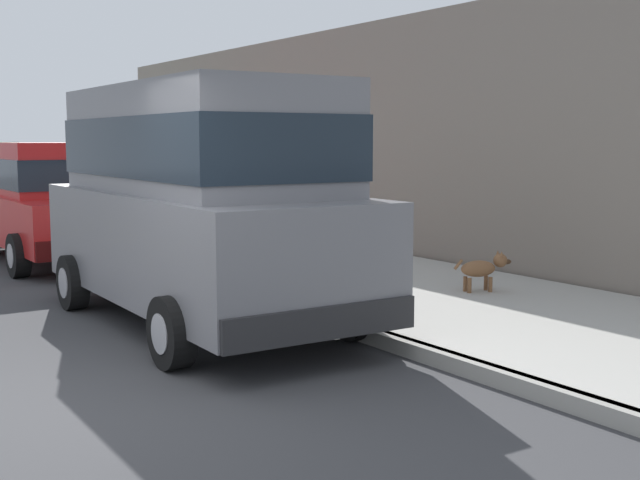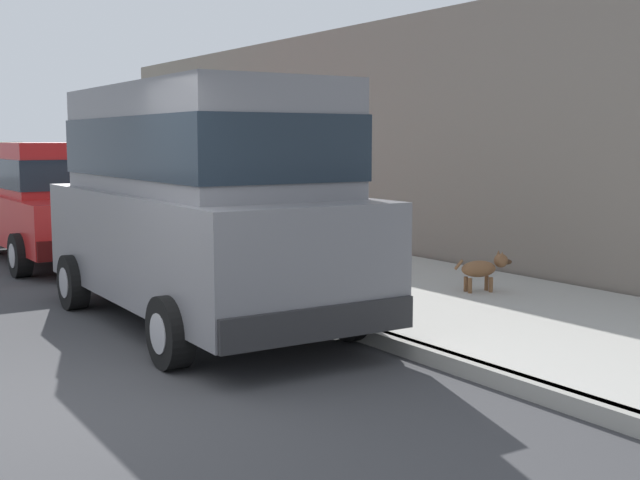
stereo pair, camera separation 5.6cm
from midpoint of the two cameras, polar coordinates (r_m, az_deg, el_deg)
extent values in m
plane|color=#38383A|center=(6.41, -18.28, -11.21)|extent=(80.00, 80.00, 0.00)
cube|color=gray|center=(7.80, 5.21, -7.11)|extent=(0.16, 64.00, 0.14)
cube|color=#A8A59E|center=(9.00, 14.26, -5.39)|extent=(3.60, 64.00, 0.14)
cube|color=slate|center=(8.83, -8.11, -0.22)|extent=(1.99, 4.84, 1.10)
cube|color=slate|center=(8.76, -8.24, 6.94)|extent=(1.75, 3.83, 1.10)
cube|color=#19232D|center=(8.76, -8.23, 6.40)|extent=(1.79, 3.87, 0.61)
cube|color=#252527|center=(11.05, -13.05, -1.04)|extent=(1.87, 0.24, 0.28)
cube|color=#252527|center=(6.85, 0.03, -5.70)|extent=(1.87, 0.24, 0.28)
cylinder|color=black|center=(9.98, -16.56, -2.80)|extent=(0.23, 0.64, 0.64)
cylinder|color=#9E9EA3|center=(9.98, -16.56, -2.80)|extent=(0.25, 0.36, 0.35)
cylinder|color=black|center=(10.64, -6.66, -1.97)|extent=(0.23, 0.64, 0.64)
cylinder|color=#9E9EA3|center=(10.64, -6.66, -1.97)|extent=(0.25, 0.36, 0.35)
cylinder|color=black|center=(7.21, -10.12, -6.31)|extent=(0.23, 0.64, 0.64)
cylinder|color=#9E9EA3|center=(7.21, -10.12, -6.31)|extent=(0.25, 0.36, 0.35)
cylinder|color=black|center=(8.10, 2.48, -4.75)|extent=(0.23, 0.64, 0.64)
cylinder|color=#9E9EA3|center=(8.10, 2.48, -4.75)|extent=(0.25, 0.36, 0.35)
cube|color=#EAEACC|center=(10.84, -16.13, 1.78)|extent=(0.28, 0.09, 0.14)
cube|color=#EAEACC|center=(11.22, -10.34, 2.10)|extent=(0.28, 0.09, 0.14)
cube|color=red|center=(14.06, -17.75, 1.47)|extent=(1.81, 4.50, 0.76)
cube|color=red|center=(13.91, -17.76, 4.72)|extent=(1.59, 2.10, 0.84)
cube|color=#19232D|center=(13.91, -17.75, 4.46)|extent=(1.62, 2.14, 0.46)
cube|color=#400A0A|center=(16.20, -19.80, 1.22)|extent=(1.76, 0.20, 0.28)
cube|color=#400A0A|center=(11.99, -14.90, -0.48)|extent=(1.76, 0.20, 0.28)
cylinder|color=black|center=(15.68, -15.90, 0.67)|extent=(0.22, 0.64, 0.64)
cylinder|color=#9E9EA3|center=(15.68, -15.90, 0.67)|extent=(0.24, 0.35, 0.35)
cylinder|color=black|center=(12.54, -19.94, -0.99)|extent=(0.22, 0.64, 0.64)
cylinder|color=#9E9EA3|center=(12.54, -19.94, -0.99)|extent=(0.24, 0.35, 0.35)
cylinder|color=black|center=(13.06, -12.24, -0.43)|extent=(0.22, 0.64, 0.64)
cylinder|color=#9E9EA3|center=(13.06, -12.24, -0.43)|extent=(0.24, 0.35, 0.35)
cube|color=#EAEACC|center=(16.34, -17.98, 2.58)|extent=(0.28, 0.08, 0.14)
cylinder|color=black|center=(21.38, -20.97, 2.08)|extent=(0.22, 0.64, 0.64)
cylinder|color=#9E9EA3|center=(21.38, -20.97, 2.08)|extent=(0.24, 0.35, 0.35)
cylinder|color=black|center=(18.67, -19.16, 1.52)|extent=(0.22, 0.64, 0.64)
cylinder|color=#9E9EA3|center=(18.67, -19.16, 1.52)|extent=(0.24, 0.35, 0.35)
ellipsoid|color=brown|center=(10.08, 11.09, -1.97)|extent=(0.48, 0.33, 0.20)
cylinder|color=brown|center=(10.23, 11.62, -2.94)|extent=(0.05, 0.05, 0.18)
cylinder|color=brown|center=(10.12, 11.91, -3.05)|extent=(0.05, 0.05, 0.18)
cylinder|color=brown|center=(10.11, 10.22, -3.02)|extent=(0.05, 0.05, 0.18)
cylinder|color=brown|center=(10.00, 10.51, -3.13)|extent=(0.05, 0.05, 0.18)
sphere|color=brown|center=(10.20, 12.58, -1.40)|extent=(0.17, 0.17, 0.17)
ellipsoid|color=#432C1C|center=(10.24, 13.03, -1.49)|extent=(0.13, 0.10, 0.06)
cone|color=brown|center=(10.23, 12.42, -0.89)|extent=(0.06, 0.06, 0.07)
cone|color=brown|center=(10.14, 12.67, -0.97)|extent=(0.06, 0.06, 0.07)
cylinder|color=brown|center=(9.97, 9.75, -1.70)|extent=(0.12, 0.07, 0.13)
cylinder|color=gold|center=(11.42, -5.91, -2.11)|extent=(0.24, 0.24, 0.06)
cylinder|color=gold|center=(11.37, -5.93, -0.60)|extent=(0.17, 0.17, 0.55)
sphere|color=gold|center=(11.34, -5.95, 0.98)|extent=(0.15, 0.15, 0.15)
cylinder|color=gold|center=(11.32, -6.47, -0.50)|extent=(0.10, 0.07, 0.07)
cylinder|color=gold|center=(11.43, -5.39, -0.42)|extent=(0.10, 0.07, 0.07)
cube|color=slate|center=(14.40, 3.52, 6.90)|extent=(0.50, 20.00, 3.91)
camera|label=1|loc=(0.03, -89.83, 0.02)|focal=46.17mm
camera|label=2|loc=(0.03, 90.17, -0.02)|focal=46.17mm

